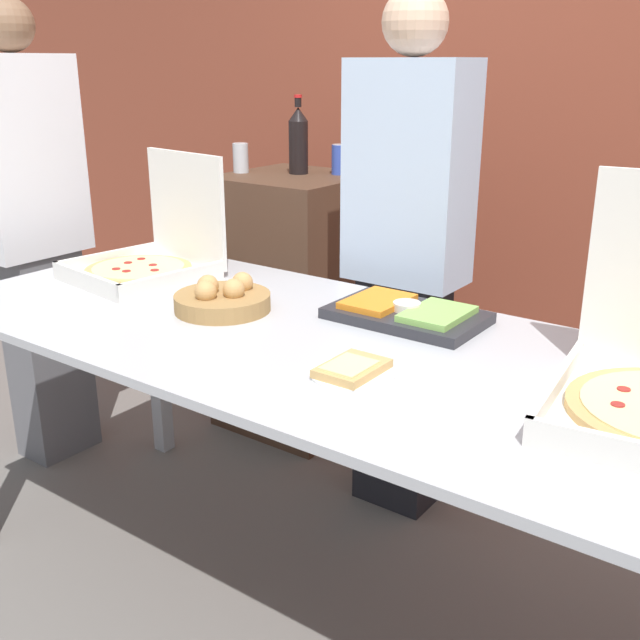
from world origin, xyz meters
TOP-DOWN VIEW (x-y plane):
  - ground_plane at (0.00, 0.00)m, footprint 16.00×16.00m
  - brick_wall_behind at (0.00, 1.70)m, footprint 10.00×0.06m
  - buffet_table at (0.00, 0.00)m, footprint 2.37×0.95m
  - pizza_box_near_right at (-0.82, 0.15)m, footprint 0.46×0.47m
  - paper_plate_front_right at (0.21, -0.16)m, footprint 0.20×0.20m
  - veggie_tray at (0.11, 0.26)m, footprint 0.43×0.26m
  - bread_basket at (-0.37, 0.02)m, footprint 0.28×0.28m
  - sideboard_podium at (-0.85, 0.99)m, footprint 0.56×0.56m
  - soda_bottle at (-0.86, 1.03)m, footprint 0.08×0.08m
  - soda_can_silver at (-1.08, 0.91)m, footprint 0.07×0.07m
  - soda_can_colored at (-0.71, 1.12)m, footprint 0.07×0.07m
  - person_guest_plaid at (-0.14, 0.69)m, footprint 0.40×0.22m
  - person_guest_cap at (-1.50, 0.16)m, footprint 0.22×0.40m

SIDE VIEW (x-z plane):
  - ground_plane at x=0.00m, z-range 0.00..0.00m
  - sideboard_podium at x=-0.85m, z-range 0.00..1.13m
  - buffet_table at x=0.00m, z-range 0.35..1.24m
  - paper_plate_front_right at x=0.21m, z-range 0.88..0.91m
  - veggie_tray at x=0.11m, z-range 0.88..0.93m
  - bread_basket at x=-0.37m, z-range 0.87..0.97m
  - person_guest_cap at x=-1.50m, z-range 0.04..1.84m
  - person_guest_plaid at x=-0.14m, z-range 0.05..1.84m
  - pizza_box_near_right at x=-0.82m, z-range 0.76..1.16m
  - soda_can_silver at x=-1.08m, z-range 1.13..1.25m
  - soda_can_colored at x=-0.71m, z-range 1.13..1.25m
  - soda_bottle at x=-0.86m, z-range 1.11..1.43m
  - brick_wall_behind at x=0.00m, z-range 0.00..2.80m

